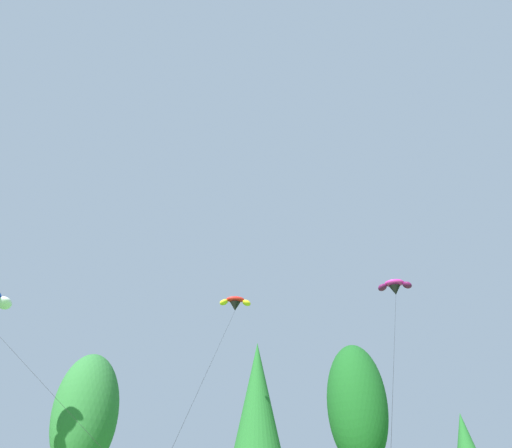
# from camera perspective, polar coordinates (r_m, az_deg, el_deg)

# --- Properties ---
(treeline_tree_d) EXTENTS (4.85, 4.85, 11.28)m
(treeline_tree_d) POSITION_cam_1_polar(r_m,az_deg,el_deg) (40.91, -19.69, -20.54)
(treeline_tree_d) COLOR #472D19
(treeline_tree_d) RESTS_ON ground_plane
(treeline_tree_e) EXTENTS (4.79, 4.79, 14.52)m
(treeline_tree_e) POSITION_cam_1_polar(r_m,az_deg,el_deg) (47.77, 0.17, -20.31)
(treeline_tree_e) COLOR #472D19
(treeline_tree_e) RESTS_ON ground_plane
(treeline_tree_f) EXTENTS (5.78, 5.78, 14.73)m
(treeline_tree_f) POSITION_cam_1_polar(r_m,az_deg,el_deg) (50.41, 11.97, -20.39)
(treeline_tree_f) COLOR #472D19
(treeline_tree_f) RESTS_ON ground_plane
(treeline_tree_g) EXTENTS (3.63, 3.63, 9.23)m
(treeline_tree_g) POSITION_cam_1_polar(r_m,az_deg,el_deg) (61.44, 23.80, -23.16)
(treeline_tree_g) COLOR #472D19
(treeline_tree_g) RESTS_ON ground_plane
(parafoil_kite_high_red_yellow) EXTENTS (11.61, 19.18, 14.97)m
(parafoil_kite_high_red_yellow) POSITION_cam_1_polar(r_m,az_deg,el_deg) (41.97, -2.50, -9.41)
(parafoil_kite_high_red_yellow) COLOR red
(parafoil_kite_mid_magenta) EXTENTS (16.50, 16.85, 15.75)m
(parafoil_kite_mid_magenta) POSITION_cam_1_polar(r_m,az_deg,el_deg) (40.76, 16.22, -7.19)
(parafoil_kite_mid_magenta) COLOR #D12893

